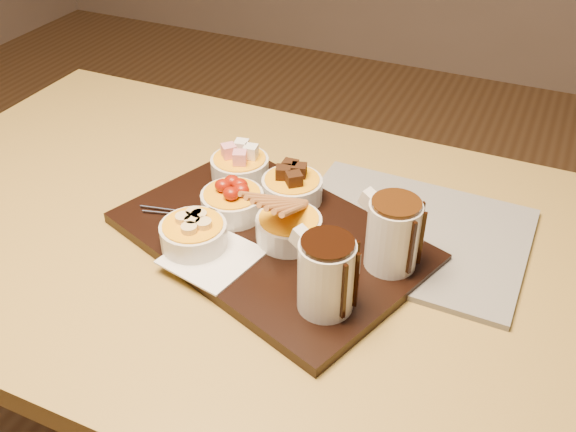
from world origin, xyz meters
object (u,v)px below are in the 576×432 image
at_px(newspaper, 408,233).
at_px(serving_board, 270,238).
at_px(dining_table, 218,267).
at_px(pitcher_milk_chocolate, 393,235).
at_px(pitcher_dark_chocolate, 326,276).
at_px(bowl_strawberries, 232,204).

bearing_deg(newspaper, serving_board, -149.90).
xyz_separation_m(dining_table, newspaper, (0.30, 0.09, 0.10)).
height_order(serving_board, pitcher_milk_chocolate, pitcher_milk_chocolate).
distance_m(serving_board, pitcher_milk_chocolate, 0.20).
bearing_deg(pitcher_dark_chocolate, pitcher_milk_chocolate, 85.60).
bearing_deg(pitcher_dark_chocolate, bowl_strawberries, 167.35).
xyz_separation_m(dining_table, pitcher_dark_chocolate, (0.24, -0.12, 0.17)).
bearing_deg(dining_table, newspaper, 17.68).
height_order(dining_table, pitcher_dark_chocolate, pitcher_dark_chocolate).
xyz_separation_m(serving_board, newspaper, (0.19, 0.11, -0.00)).
bearing_deg(newspaper, bowl_strawberries, -161.70).
height_order(serving_board, pitcher_dark_chocolate, pitcher_dark_chocolate).
relative_size(pitcher_dark_chocolate, pitcher_milk_chocolate, 1.00).
xyz_separation_m(pitcher_dark_chocolate, newspaper, (0.05, 0.22, -0.06)).
height_order(serving_board, bowl_strawberries, bowl_strawberries).
relative_size(bowl_strawberries, newspaper, 0.28).
xyz_separation_m(dining_table, pitcher_milk_chocolate, (0.30, -0.00, 0.17)).
xyz_separation_m(serving_board, pitcher_dark_chocolate, (0.14, -0.11, 0.06)).
distance_m(bowl_strawberries, pitcher_dark_chocolate, 0.25).
xyz_separation_m(serving_board, pitcher_milk_chocolate, (0.19, 0.01, 0.06)).
relative_size(pitcher_milk_chocolate, newspaper, 0.28).
bearing_deg(pitcher_dark_chocolate, newspaper, 95.80).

